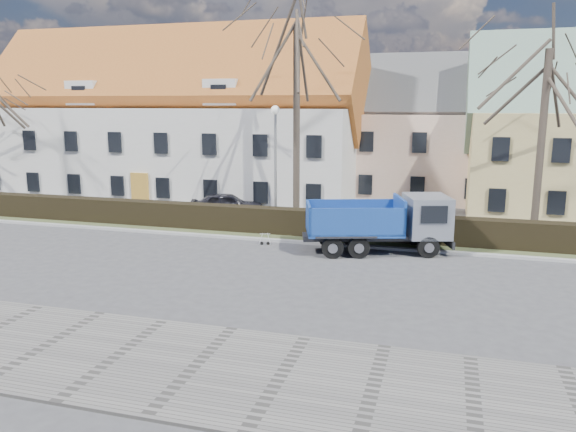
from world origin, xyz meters
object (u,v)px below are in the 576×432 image
(streetlight, at_px, (275,168))
(cart_frame, at_px, (261,238))
(parked_car_a, at_px, (227,205))
(dump_truck, at_px, (373,223))

(streetlight, distance_m, cart_frame, 4.36)
(parked_car_a, bearing_deg, streetlight, -144.68)
(streetlight, bearing_deg, cart_frame, -85.31)
(dump_truck, bearing_deg, cart_frame, 164.52)
(cart_frame, distance_m, parked_car_a, 7.01)
(cart_frame, bearing_deg, parked_car_a, 125.00)
(dump_truck, distance_m, parked_car_a, 10.78)
(parked_car_a, bearing_deg, cart_frame, -165.75)
(streetlight, distance_m, parked_car_a, 5.18)
(dump_truck, bearing_deg, parked_car_a, 131.49)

